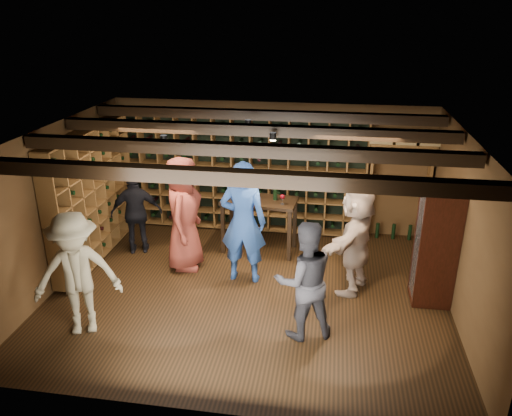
% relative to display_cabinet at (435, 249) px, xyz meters
% --- Properties ---
extents(ground, '(6.00, 6.00, 0.00)m').
position_rel_display_cabinet_xyz_m(ground, '(-2.71, -0.20, -0.86)').
color(ground, black).
rests_on(ground, ground).
extents(room_shell, '(6.00, 6.00, 6.00)m').
position_rel_display_cabinet_xyz_m(room_shell, '(-2.71, -0.15, 1.56)').
color(room_shell, '#4D341A').
rests_on(room_shell, ground).
extents(wine_rack_back, '(4.65, 0.30, 2.20)m').
position_rel_display_cabinet_xyz_m(wine_rack_back, '(-3.24, 2.13, 0.29)').
color(wine_rack_back, brown).
rests_on(wine_rack_back, ground).
extents(wine_rack_left, '(0.30, 2.65, 2.20)m').
position_rel_display_cabinet_xyz_m(wine_rack_left, '(-5.54, 0.62, 0.29)').
color(wine_rack_left, brown).
rests_on(wine_rack_left, ground).
extents(crate_shelf, '(1.20, 0.32, 2.07)m').
position_rel_display_cabinet_xyz_m(crate_shelf, '(-0.31, 2.12, 0.71)').
color(crate_shelf, brown).
rests_on(crate_shelf, ground).
extents(display_cabinet, '(0.55, 0.50, 1.75)m').
position_rel_display_cabinet_xyz_m(display_cabinet, '(0.00, 0.00, 0.00)').
color(display_cabinet, black).
rests_on(display_cabinet, ground).
extents(man_blue_shirt, '(0.73, 0.49, 1.99)m').
position_rel_display_cabinet_xyz_m(man_blue_shirt, '(-2.87, 0.21, 0.14)').
color(man_blue_shirt, navy).
rests_on(man_blue_shirt, ground).
extents(man_grey_suit, '(0.97, 0.86, 1.65)m').
position_rel_display_cabinet_xyz_m(man_grey_suit, '(-1.82, -1.13, -0.03)').
color(man_grey_suit, black).
rests_on(man_grey_suit, ground).
extents(guest_red_floral, '(0.64, 0.96, 1.93)m').
position_rel_display_cabinet_xyz_m(guest_red_floral, '(-3.91, 0.49, 0.11)').
color(guest_red_floral, maroon).
rests_on(guest_red_floral, ground).
extents(guest_woman_black, '(0.96, 0.62, 1.51)m').
position_rel_display_cabinet_xyz_m(guest_woman_black, '(-4.89, 0.87, -0.10)').
color(guest_woman_black, black).
rests_on(guest_woman_black, ground).
extents(guest_khaki, '(1.28, 1.01, 1.74)m').
position_rel_display_cabinet_xyz_m(guest_khaki, '(-4.77, -1.50, 0.01)').
color(guest_khaki, '#807658').
rests_on(guest_khaki, ground).
extents(guest_beige, '(1.05, 1.68, 1.73)m').
position_rel_display_cabinet_xyz_m(guest_beige, '(-1.13, 0.16, 0.01)').
color(guest_beige, tan).
rests_on(guest_beige, ground).
extents(tasting_table, '(1.35, 0.76, 1.26)m').
position_rel_display_cabinet_xyz_m(tasting_table, '(-2.77, 1.27, -0.00)').
color(tasting_table, black).
rests_on(tasting_table, ground).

